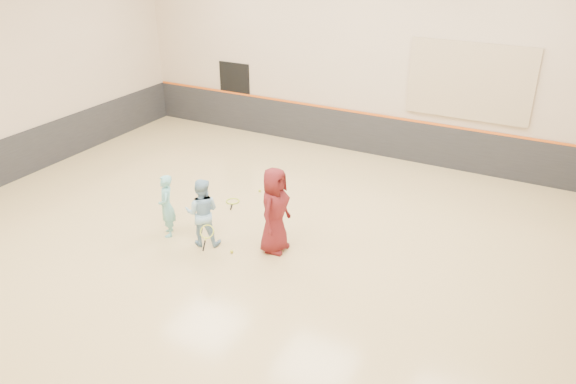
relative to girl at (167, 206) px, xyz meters
The scene contains 14 objects.
room 2.09m from the girl, 17.52° to the left, with size 15.04×12.04×6.22m.
wainscot_back 6.90m from the girl, 73.18° to the left, with size 14.90×0.04×1.20m, color #232326.
wainscot_left 5.51m from the girl, behind, with size 0.04×11.90×1.20m, color #232326.
accent_stripe 6.90m from the girl, 73.16° to the left, with size 14.90×0.03×0.06m, color #D85914.
acoustic_panel 8.34m from the girl, 53.92° to the left, with size 3.20×0.08×2.00m, color tan.
doorway 7.08m from the girl, 110.75° to the left, with size 1.10×0.05×2.20m, color black.
girl is the anchor object (origin of this frame).
instructor 0.91m from the girl, ahead, with size 0.73×0.57×1.50m, color #89B6D4.
young_man 2.44m from the girl, 13.23° to the left, with size 0.90×0.59×1.85m, color #5B1518.
held_racket 1.30m from the girl, 12.93° to the right, with size 0.47×0.47×0.52m, color #CAD82F, non-canonical shape.
spare_racket 2.14m from the girl, 79.93° to the left, with size 0.75×0.75×0.05m, color #AFCF2D, non-canonical shape.
ball_under_racket 1.78m from the girl, ahead, with size 0.07×0.07×0.07m, color gold.
ball_in_hand 2.59m from the girl, ahead, with size 0.07×0.07×0.07m, color yellow.
ball_beside_spare 2.95m from the girl, 76.68° to the left, with size 0.07×0.07×0.07m, color #BECF30.
Camera 1 is at (5.38, -8.89, 6.24)m, focal length 35.00 mm.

